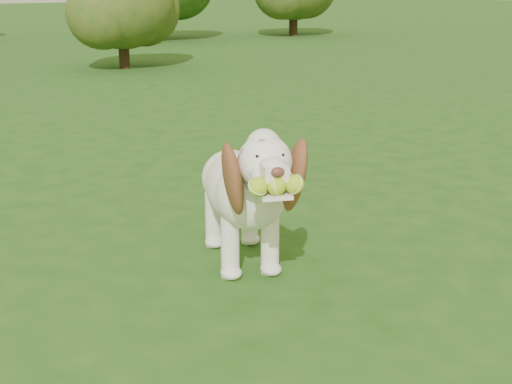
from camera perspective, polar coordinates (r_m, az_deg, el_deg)
ground at (r=3.99m, az=0.49°, el=-1.78°), size 80.00×80.00×0.00m
dog at (r=3.16m, az=-0.94°, el=0.42°), size 0.63×1.05×0.71m
shrub_c at (r=10.87m, az=-10.71°, el=14.53°), size 1.52×1.52×1.57m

